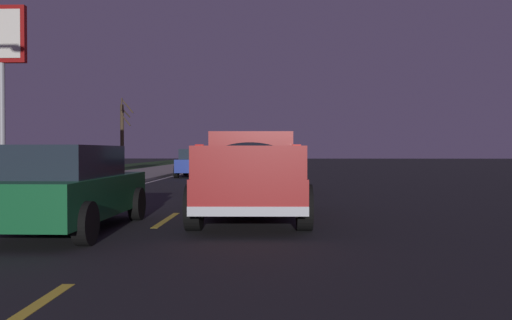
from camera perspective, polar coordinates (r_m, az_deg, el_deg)
The scene contains 11 objects.
ground at distance 27.33m, azimuth -2.95°, elevation -2.04°, with size 144.00×144.00×0.00m, color black.
sidewalk_shoulder at distance 28.36m, azimuth -14.52°, elevation -1.83°, with size 108.00×4.00×0.12m, color gray.
grass_verge at distance 30.13m, azimuth -23.69°, elevation -1.83°, with size 108.00×6.00×0.01m, color #1E3819.
lane_markings at distance 30.11m, azimuth -7.34°, elevation -1.75°, with size 108.00×3.54×0.01m.
pickup_truck at distance 11.38m, azimuth -0.57°, elevation -1.34°, with size 5.46×2.36×1.87m.
sedan_blue at distance 29.80m, azimuth -6.40°, elevation -0.28°, with size 4.40×2.02×1.54m.
sedan_red at distance 18.43m, azimuth -0.19°, elevation -1.05°, with size 4.43×2.07×1.54m.
sedan_green at distance 10.08m, azimuth -20.00°, elevation -2.82°, with size 4.41×2.04×1.54m.
sedan_tan at distance 41.02m, azimuth -3.81°, elevation 0.07°, with size 4.41×2.04×1.54m.
gas_price_sign at distance 22.94m, azimuth -25.80°, elevation 10.56°, with size 0.27×1.90×7.04m.
bare_tree_far at distance 41.61m, azimuth -14.23°, elevation 2.72°, with size 1.60×1.07×5.50m.
Camera 1 is at (-0.20, -2.19, 1.44)m, focal length 37.03 mm.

